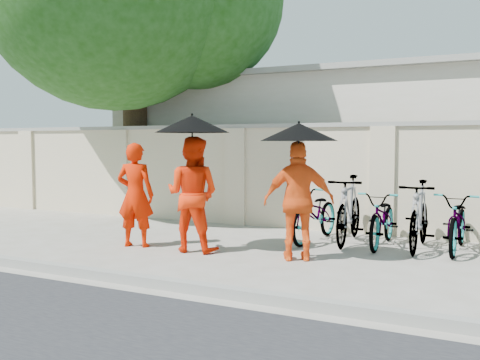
% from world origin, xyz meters
% --- Properties ---
extents(ground, '(80.00, 80.00, 0.00)m').
position_xyz_m(ground, '(0.00, 0.00, 0.00)').
color(ground, '#A5A097').
extents(kerb, '(40.00, 0.16, 0.12)m').
position_xyz_m(kerb, '(0.00, -1.70, 0.06)').
color(kerb, gray).
rests_on(kerb, ground).
extents(compound_wall, '(20.00, 0.30, 2.00)m').
position_xyz_m(compound_wall, '(1.00, 3.20, 1.00)').
color(compound_wall, beige).
rests_on(compound_wall, ground).
extents(building_behind, '(14.00, 6.00, 3.20)m').
position_xyz_m(building_behind, '(2.00, 7.00, 1.60)').
color(building_behind, beige).
rests_on(building_behind, ground).
extents(monk_left, '(0.70, 0.55, 1.70)m').
position_xyz_m(monk_left, '(-1.40, 0.22, 0.85)').
color(monk_left, red).
rests_on(monk_left, ground).
extents(monk_center, '(0.93, 0.76, 1.80)m').
position_xyz_m(monk_center, '(-0.37, 0.31, 0.90)').
color(monk_center, '#FB2B06').
rests_on(monk_center, ground).
extents(parasol_center, '(1.15, 1.15, 1.10)m').
position_xyz_m(parasol_center, '(-0.32, 0.23, 1.99)').
color(parasol_center, black).
rests_on(parasol_center, ground).
extents(monk_right, '(1.10, 0.80, 1.73)m').
position_xyz_m(monk_right, '(1.35, 0.43, 0.86)').
color(monk_right, '#FF5C18').
rests_on(monk_right, ground).
extents(parasol_right, '(1.11, 1.11, 1.00)m').
position_xyz_m(parasol_right, '(1.37, 0.35, 1.85)').
color(parasol_right, black).
rests_on(parasol_right, ground).
extents(bike_0, '(0.76, 1.89, 0.97)m').
position_xyz_m(bike_0, '(1.09, 1.98, 0.49)').
color(bike_0, '#9293A1').
rests_on(bike_0, ground).
extents(bike_1, '(0.67, 1.95, 1.15)m').
position_xyz_m(bike_1, '(1.66, 2.02, 0.58)').
color(bike_1, '#9293A1').
rests_on(bike_1, ground).
extents(bike_2, '(0.64, 1.77, 0.92)m').
position_xyz_m(bike_2, '(2.23, 2.01, 0.46)').
color(bike_2, '#9293A1').
rests_on(bike_2, ground).
extents(bike_3, '(0.53, 1.84, 1.11)m').
position_xyz_m(bike_3, '(2.80, 1.97, 0.55)').
color(bike_3, '#9293A1').
rests_on(bike_3, ground).
extents(bike_4, '(0.67, 1.81, 0.94)m').
position_xyz_m(bike_4, '(3.38, 2.11, 0.47)').
color(bike_4, '#9293A1').
rests_on(bike_4, ground).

